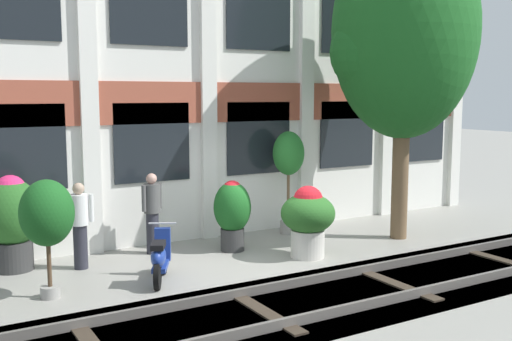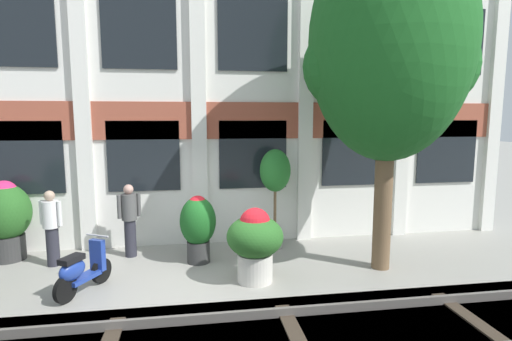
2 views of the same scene
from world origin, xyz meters
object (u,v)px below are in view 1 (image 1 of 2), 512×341
broadleaf_tree (404,36)px  resident_near_plants (80,223)px  potted_plant_stone_basin (12,217)px  potted_plant_terracotta_small (47,215)px  potted_plant_fluted_column (232,210)px  potted_plant_ribbed_drum (308,217)px  potted_plant_tall_urn (289,159)px  scooter_near_curb (160,258)px  resident_by_doorway (152,211)px

broadleaf_tree → resident_near_plants: size_ratio=4.30×
potted_plant_stone_basin → resident_near_plants: (1.12, -0.53, -0.14)m
potted_plant_stone_basin → resident_near_plants: 1.24m
potted_plant_terracotta_small → potted_plant_fluted_column: bearing=15.8°
potted_plant_ribbed_drum → potted_plant_tall_urn: 2.28m
broadleaf_tree → potted_plant_fluted_column: bearing=166.1°
scooter_near_curb → potted_plant_terracotta_small: bearing=113.2°
potted_plant_fluted_column → potted_plant_ribbed_drum: bearing=-48.7°
broadleaf_tree → potted_plant_ribbed_drum: (-2.75, -0.28, -3.74)m
potted_plant_terracotta_small → potted_plant_ribbed_drum: potted_plant_terracotta_small is taller
scooter_near_curb → resident_near_plants: size_ratio=0.77×
potted_plant_tall_urn → scooter_near_curb: size_ratio=1.93×
broadleaf_tree → potted_plant_ribbed_drum: bearing=-174.2°
broadleaf_tree → resident_by_doorway: broadleaf_tree is taller
potted_plant_ribbed_drum → resident_by_doorway: size_ratio=0.87×
potted_plant_fluted_column → resident_near_plants: resident_near_plants is taller
potted_plant_tall_urn → resident_near_plants: size_ratio=1.48×
potted_plant_stone_basin → broadleaf_tree: bearing=-12.3°
potted_plant_terracotta_small → resident_near_plants: 1.71m
scooter_near_curb → resident_near_plants: (-0.98, 1.56, 0.44)m
broadleaf_tree → resident_by_doorway: size_ratio=4.21×
potted_plant_tall_urn → scooter_near_curb: potted_plant_tall_urn is taller
scooter_near_curb → resident_near_plants: bearing=60.3°
resident_near_plants → broadleaf_tree: bearing=100.9°
resident_by_doorway → potted_plant_terracotta_small: bearing=-76.4°
broadleaf_tree → potted_plant_stone_basin: broadleaf_tree is taller
potted_plant_ribbed_drum → potted_plant_stone_basin: (-5.29, 2.04, 0.19)m
broadleaf_tree → potted_plant_ribbed_drum: broadleaf_tree is taller
potted_plant_terracotta_small → resident_by_doorway: size_ratio=1.16×
potted_plant_stone_basin → scooter_near_curb: size_ratio=1.43×
broadleaf_tree → potted_plant_terracotta_small: bearing=-178.7°
resident_by_doorway → potted_plant_tall_urn: bearing=68.8°
potted_plant_terracotta_small → potted_plant_ribbed_drum: size_ratio=1.33×
potted_plant_stone_basin → potted_plant_fluted_column: bearing=-10.9°
potted_plant_ribbed_drum → broadleaf_tree: bearing=5.8°
potted_plant_ribbed_drum → scooter_near_curb: 3.22m
potted_plant_fluted_column → resident_near_plants: (-3.10, 0.29, 0.01)m
potted_plant_tall_urn → potted_plant_fluted_column: size_ratio=1.62×
scooter_near_curb → resident_by_doorway: resident_by_doorway is taller
potted_plant_stone_basin → potted_plant_fluted_column: 4.30m
potted_plant_stone_basin → potted_plant_tall_urn: size_ratio=0.74×
potted_plant_stone_basin → resident_near_plants: potted_plant_stone_basin is taller
potted_plant_ribbed_drum → potted_plant_tall_urn: potted_plant_tall_urn is taller
potted_plant_fluted_column → scooter_near_curb: 2.51m
broadleaf_tree → resident_near_plants: (-6.92, 1.23, -3.68)m
resident_by_doorway → broadleaf_tree: bearing=51.4°
resident_near_plants → scooter_near_curb: bearing=53.1°
potted_plant_terracotta_small → potted_plant_stone_basin: potted_plant_terracotta_small is taller
broadleaf_tree → potted_plant_fluted_column: (-3.82, 0.94, -3.70)m
potted_plant_stone_basin → resident_near_plants: size_ratio=1.10×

